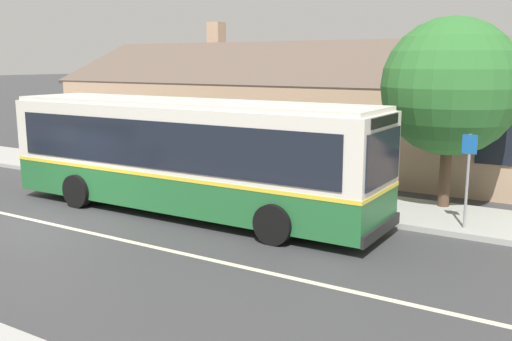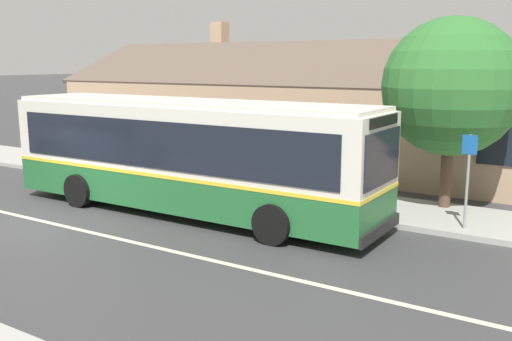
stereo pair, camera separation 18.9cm
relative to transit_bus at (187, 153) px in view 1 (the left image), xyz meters
name	(u,v)px [view 1 (the left image)]	position (x,y,z in m)	size (l,w,h in m)	color
ground_plane	(45,223)	(-2.65, -2.90, -1.74)	(300.00, 300.00, 0.00)	#38383A
sidewalk_far	(184,181)	(-2.65, 3.10, -1.66)	(60.00, 3.00, 0.15)	#9E9E99
lane_divider_stripe	(45,223)	(-2.65, -2.90, -1.74)	(60.00, 0.16, 0.01)	beige
community_building	(321,119)	(-0.83, 10.52, 0.07)	(23.59, 9.16, 6.25)	tan
transit_bus	(187,153)	(0.00, 0.00, 0.00)	(11.67, 2.82, 3.24)	#236633
bench_by_building	(100,157)	(-6.93, 3.13, -1.17)	(1.67, 0.51, 0.94)	brown
bench_down_street	(179,168)	(-2.74, 2.94, -1.17)	(1.70, 0.51, 0.94)	brown
street_tree_primary	(450,90)	(6.21, 4.12, 1.78)	(3.89, 3.89, 5.56)	#4C3828
bus_stop_sign	(468,170)	(7.26, 2.09, -0.10)	(0.36, 0.07, 2.40)	gray
bike_rack	(47,147)	(-10.26, 3.22, -1.06)	(1.16, 0.06, 0.78)	slate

